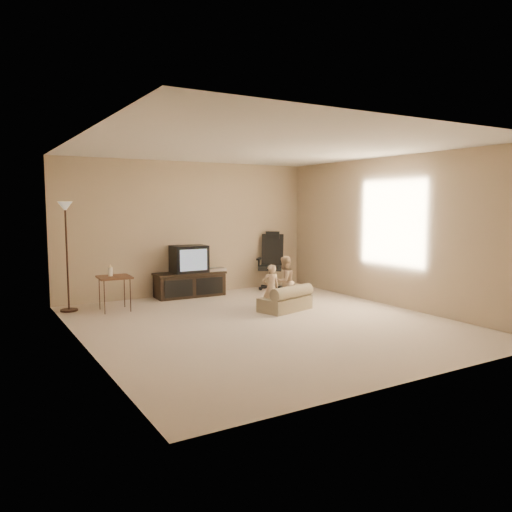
{
  "coord_description": "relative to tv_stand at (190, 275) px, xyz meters",
  "views": [
    {
      "loc": [
        -3.7,
        -6.01,
        1.72
      ],
      "look_at": [
        0.2,
        0.6,
        0.91
      ],
      "focal_mm": 35.0,
      "sensor_mm": 36.0,
      "label": 1
    }
  ],
  "objects": [
    {
      "name": "side_table",
      "position": [
        -1.54,
        -0.53,
        0.15
      ],
      "size": [
        0.53,
        0.53,
        0.76
      ],
      "rotation": [
        0.0,
        0.0,
        -0.05
      ],
      "color": "brown",
      "rests_on": "floor"
    },
    {
      "name": "floor_lamp",
      "position": [
        -2.18,
        -0.2,
        0.88
      ],
      "size": [
        0.27,
        0.27,
        1.75
      ],
      "color": "#301D15",
      "rests_on": "floor"
    },
    {
      "name": "toddler_left",
      "position": [
        0.6,
        -1.86,
        -0.02
      ],
      "size": [
        0.31,
        0.25,
        0.76
      ],
      "primitive_type": "imported",
      "rotation": [
        0.0,
        0.0,
        2.97
      ],
      "color": "tan",
      "rests_on": "floor"
    },
    {
      "name": "floor",
      "position": [
        0.1,
        -2.49,
        -0.39
      ],
      "size": [
        5.5,
        5.5,
        0.0
      ],
      "primitive_type": "plane",
      "color": "beige",
      "rests_on": "ground"
    },
    {
      "name": "room_shell",
      "position": [
        0.1,
        -2.49,
        1.12
      ],
      "size": [
        5.5,
        5.5,
        5.5
      ],
      "color": "silver",
      "rests_on": "floor"
    },
    {
      "name": "toddler_right",
      "position": [
        0.98,
        -1.68,
        0.03
      ],
      "size": [
        0.45,
        0.32,
        0.85
      ],
      "primitive_type": "imported",
      "rotation": [
        0.0,
        0.0,
        3.39
      ],
      "color": "tan",
      "rests_on": "floor"
    },
    {
      "name": "child_sofa",
      "position": [
        0.84,
        -1.96,
        -0.23
      ],
      "size": [
        0.94,
        0.68,
        0.42
      ],
      "rotation": [
        0.0,
        0.0,
        0.26
      ],
      "color": "gray",
      "rests_on": "floor"
    },
    {
      "name": "office_chair",
      "position": [
        1.74,
        -0.08,
        0.02
      ],
      "size": [
        0.75,
        0.75,
        1.16
      ],
      "rotation": [
        0.0,
        0.0,
        -0.7
      ],
      "color": "black",
      "rests_on": "floor"
    },
    {
      "name": "tv_stand",
      "position": [
        0.0,
        0.0,
        0.0
      ],
      "size": [
        1.34,
        0.53,
        0.95
      ],
      "rotation": [
        0.0,
        0.0,
        -0.03
      ],
      "color": "black",
      "rests_on": "floor"
    }
  ]
}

